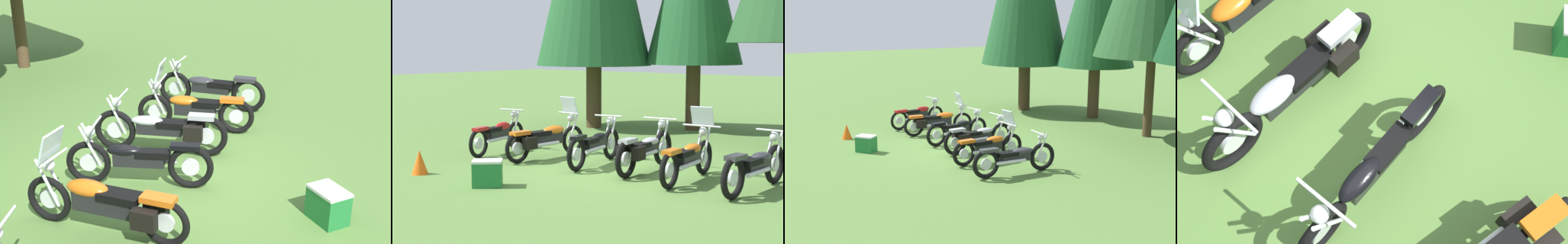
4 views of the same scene
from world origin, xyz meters
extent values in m
plane|color=#547A38|center=(0.00, 0.00, 0.00)|extent=(80.00, 80.00, 0.00)
cylinder|color=silver|center=(-3.34, 0.46, 0.97)|extent=(0.68, 0.18, 0.04)
torus|color=black|center=(-1.79, 0.89, 0.33)|extent=(0.14, 0.67, 0.66)
cylinder|color=silver|center=(-1.79, 0.89, 0.33)|extent=(0.07, 0.26, 0.26)
torus|color=black|center=(-1.92, -0.79, 0.33)|extent=(0.14, 0.67, 0.66)
cylinder|color=silver|center=(-1.92, -0.79, 0.33)|extent=(0.07, 0.26, 0.26)
cube|color=black|center=(-1.85, 0.05, 0.45)|extent=(0.29, 0.85, 0.27)
ellipsoid|color=#D16014|center=(-1.84, 0.28, 0.61)|extent=(0.33, 0.61, 0.21)
cube|color=black|center=(-1.87, -0.18, 0.58)|extent=(0.31, 0.58, 0.10)
cube|color=#D16014|center=(-1.91, -0.71, 0.65)|extent=(0.24, 0.45, 0.08)
cylinder|color=silver|center=(-1.88, 0.84, 0.63)|extent=(0.07, 0.34, 0.65)
cylinder|color=silver|center=(-1.71, 0.83, 0.63)|extent=(0.07, 0.34, 0.65)
cylinder|color=silver|center=(-1.80, 0.76, 0.97)|extent=(0.60, 0.08, 0.04)
sphere|color=silver|center=(-1.80, 0.84, 0.85)|extent=(0.18, 0.18, 0.17)
cylinder|color=silver|center=(-1.72, -0.14, 0.35)|extent=(0.14, 0.84, 0.08)
cube|color=silver|center=(-1.80, 0.78, 1.15)|extent=(0.45, 0.18, 0.39)
cube|color=black|center=(-2.08, -0.58, 0.43)|extent=(0.16, 0.33, 0.26)
cube|color=black|center=(-1.72, -0.60, 0.43)|extent=(0.16, 0.33, 0.26)
torus|color=black|center=(-0.66, 0.88, 0.35)|extent=(0.23, 0.70, 0.70)
cylinder|color=silver|center=(-0.66, 0.88, 0.35)|extent=(0.10, 0.27, 0.27)
torus|color=black|center=(-0.38, -0.66, 0.35)|extent=(0.23, 0.70, 0.70)
cylinder|color=silver|center=(-0.38, -0.66, 0.35)|extent=(0.10, 0.27, 0.27)
cube|color=black|center=(-0.52, 0.11, 0.44)|extent=(0.31, 0.79, 0.21)
ellipsoid|color=black|center=(-0.56, 0.32, 0.57)|extent=(0.32, 0.58, 0.17)
cube|color=black|center=(-0.48, -0.10, 0.54)|extent=(0.29, 0.54, 0.10)
cube|color=black|center=(-0.39, -0.58, 0.68)|extent=(0.24, 0.46, 0.08)
cylinder|color=silver|center=(-0.72, 0.81, 0.65)|extent=(0.10, 0.34, 0.65)
cylinder|color=silver|center=(-0.59, 0.83, 0.65)|extent=(0.10, 0.34, 0.65)
cylinder|color=silver|center=(-0.64, 0.74, 0.98)|extent=(0.65, 0.15, 0.04)
sphere|color=silver|center=(-0.65, 0.83, 0.86)|extent=(0.20, 0.20, 0.17)
cylinder|color=silver|center=(-0.38, -0.04, 0.37)|extent=(0.22, 0.78, 0.08)
torus|color=black|center=(0.60, 1.00, 0.37)|extent=(0.19, 0.74, 0.74)
cylinder|color=silver|center=(0.60, 1.00, 0.37)|extent=(0.08, 0.29, 0.28)
torus|color=black|center=(0.78, -0.59, 0.37)|extent=(0.19, 0.74, 0.74)
cylinder|color=silver|center=(0.78, -0.59, 0.37)|extent=(0.08, 0.29, 0.28)
cube|color=black|center=(0.69, 0.20, 0.46)|extent=(0.30, 0.81, 0.20)
ellipsoid|color=#9EA0A8|center=(0.66, 0.42, 0.58)|extent=(0.33, 0.59, 0.16)
cube|color=black|center=(0.71, -0.02, 0.55)|extent=(0.31, 0.55, 0.10)
cube|color=#9EA0A8|center=(0.77, -0.51, 0.71)|extent=(0.24, 0.46, 0.08)
cylinder|color=silver|center=(0.53, 0.93, 0.67)|extent=(0.08, 0.34, 0.65)
cylinder|color=silver|center=(0.69, 0.95, 0.67)|extent=(0.08, 0.34, 0.65)
cylinder|color=silver|center=(0.62, 0.86, 1.00)|extent=(0.76, 0.12, 0.04)
sphere|color=silver|center=(0.61, 0.95, 0.88)|extent=(0.19, 0.19, 0.17)
cylinder|color=silver|center=(0.84, 0.04, 0.39)|extent=(0.17, 0.80, 0.08)
cube|color=black|center=(0.59, -0.41, 0.47)|extent=(0.17, 0.33, 0.26)
cube|color=black|center=(0.92, -0.37, 0.47)|extent=(0.17, 0.33, 0.26)
torus|color=black|center=(1.74, 0.68, 0.34)|extent=(0.17, 0.69, 0.68)
cylinder|color=silver|center=(1.74, 0.68, 0.34)|extent=(0.08, 0.26, 0.26)
torus|color=black|center=(1.90, -0.87, 0.34)|extent=(0.17, 0.69, 0.68)
cylinder|color=silver|center=(1.90, -0.87, 0.34)|extent=(0.08, 0.26, 0.26)
cube|color=black|center=(1.82, -0.09, 0.44)|extent=(0.29, 0.79, 0.24)
ellipsoid|color=#D16014|center=(1.80, 0.12, 0.59)|extent=(0.32, 0.57, 0.18)
cube|color=black|center=(1.84, -0.31, 0.56)|extent=(0.30, 0.54, 0.10)
cube|color=#D16014|center=(1.89, -0.79, 0.66)|extent=(0.24, 0.46, 0.08)
cylinder|color=silver|center=(1.67, 0.61, 0.64)|extent=(0.08, 0.34, 0.65)
cylinder|color=silver|center=(1.83, 0.63, 0.64)|extent=(0.08, 0.34, 0.65)
cylinder|color=silver|center=(1.76, 0.54, 0.97)|extent=(0.77, 0.11, 0.04)
sphere|color=silver|center=(1.75, 0.63, 0.85)|extent=(0.19, 0.19, 0.17)
cylinder|color=silver|center=(1.97, -0.25, 0.36)|extent=(0.16, 0.77, 0.08)
cube|color=silver|center=(1.76, 0.56, 1.15)|extent=(0.45, 0.20, 0.39)
torus|color=black|center=(3.15, 0.74, 0.36)|extent=(0.13, 0.72, 0.72)
cylinder|color=silver|center=(3.15, 0.74, 0.36)|extent=(0.06, 0.28, 0.27)
torus|color=black|center=(3.10, -0.86, 0.36)|extent=(0.13, 0.72, 0.72)
cylinder|color=silver|center=(3.10, -0.86, 0.36)|extent=(0.06, 0.28, 0.27)
cube|color=black|center=(3.13, -0.06, 0.45)|extent=(0.26, 0.80, 0.21)
ellipsoid|color=#2D2D33|center=(3.14, 0.16, 0.58)|extent=(0.31, 0.57, 0.16)
cube|color=black|center=(3.12, -0.28, 0.55)|extent=(0.29, 0.54, 0.10)
cube|color=#2D2D33|center=(3.11, -0.78, 0.70)|extent=(0.23, 0.45, 0.08)
cylinder|color=silver|center=(3.07, 0.68, 0.66)|extent=(0.05, 0.34, 0.65)
cylinder|color=silver|center=(3.24, 0.67, 0.66)|extent=(0.05, 0.34, 0.65)
cylinder|color=silver|center=(3.15, 0.60, 1.00)|extent=(0.63, 0.06, 0.04)
sphere|color=silver|center=(3.15, 0.69, 0.88)|extent=(0.18, 0.18, 0.17)
cylinder|color=silver|center=(3.27, -0.25, 0.38)|extent=(0.10, 0.79, 0.08)
cylinder|color=#4C3823|center=(4.83, 5.55, 1.33)|extent=(0.31, 0.31, 2.67)
cube|color=#1E7233|center=(-0.75, -2.70, 0.22)|extent=(0.63, 0.62, 0.44)
cube|color=silver|center=(-0.75, -2.70, 0.46)|extent=(0.64, 0.63, 0.04)
camera|label=1|loc=(-7.32, -2.74, 3.96)|focal=49.57mm
camera|label=2|loc=(7.52, -10.14, 2.50)|focal=57.55mm
camera|label=3|loc=(14.18, -6.89, 4.01)|focal=49.79mm
camera|label=4|loc=(-1.83, 1.22, 5.54)|focal=51.39mm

